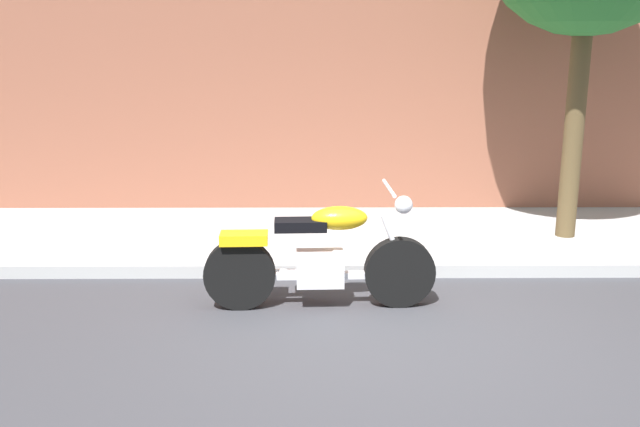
% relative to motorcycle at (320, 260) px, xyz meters
% --- Properties ---
extents(ground_plane, '(60.00, 60.00, 0.00)m').
position_rel_motorcycle_xyz_m(ground_plane, '(0.57, -0.57, -0.47)').
color(ground_plane, '#38383D').
extents(sidewalk, '(25.51, 2.67, 0.14)m').
position_rel_motorcycle_xyz_m(sidewalk, '(0.57, 2.15, -0.40)').
color(sidewalk, '#ABABAB').
rests_on(sidewalk, ground).
extents(motorcycle, '(2.18, 0.70, 1.17)m').
position_rel_motorcycle_xyz_m(motorcycle, '(0.00, 0.00, 0.00)').
color(motorcycle, black).
rests_on(motorcycle, ground).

